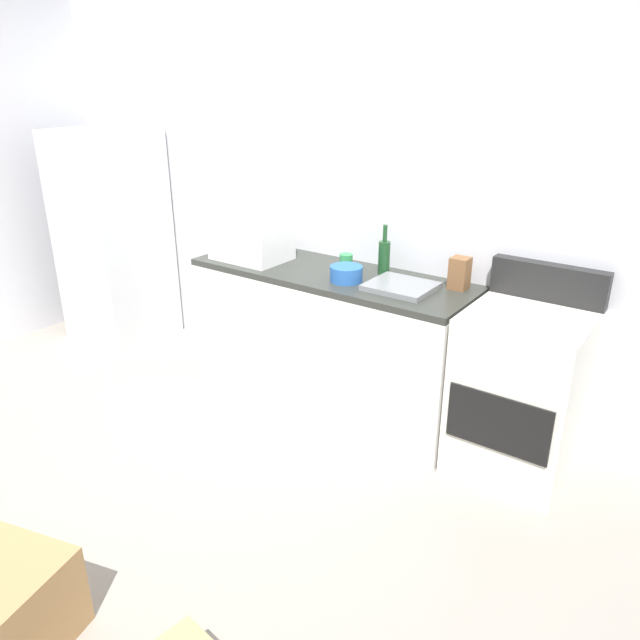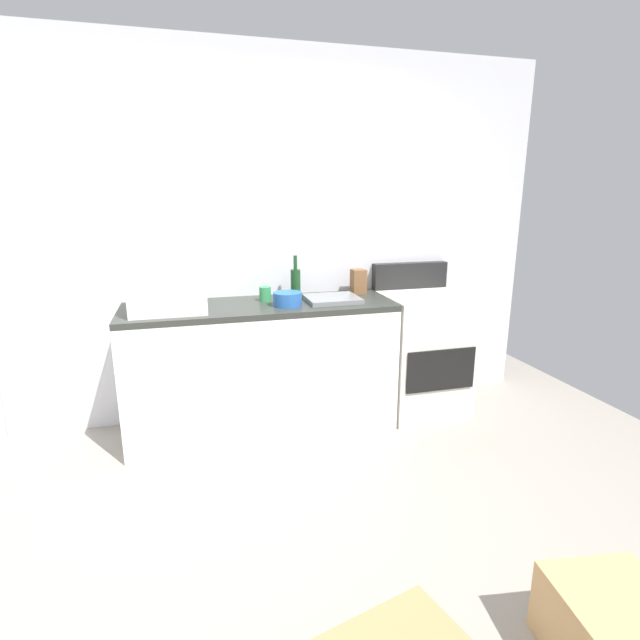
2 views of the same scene
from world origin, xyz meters
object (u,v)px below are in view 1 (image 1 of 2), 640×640
at_px(refrigerator, 114,237).
at_px(stove_oven, 520,391).
at_px(wine_bottle, 384,256).
at_px(coffee_mug, 346,262).
at_px(mixing_bowl, 346,274).
at_px(knife_block, 460,273).
at_px(cardboard_box_medium, 1,603).
at_px(microwave, 251,239).

xyz_separation_m(refrigerator, stove_oven, (3.27, 0.06, -0.36)).
xyz_separation_m(refrigerator, wine_bottle, (2.33, 0.20, 0.19)).
height_order(coffee_mug, mixing_bowl, coffee_mug).
distance_m(knife_block, cardboard_box_medium, 2.62).
height_order(microwave, wine_bottle, wine_bottle).
bearing_deg(mixing_bowl, refrigerator, 178.93).
bearing_deg(coffee_mug, wine_bottle, 15.36).
distance_m(wine_bottle, mixing_bowl, 0.28).
xyz_separation_m(stove_oven, wine_bottle, (-0.94, 0.15, 0.54)).
distance_m(refrigerator, stove_oven, 3.29).
height_order(refrigerator, knife_block, refrigerator).
relative_size(refrigerator, cardboard_box_medium, 3.37).
distance_m(coffee_mug, cardboard_box_medium, 2.44).
bearing_deg(knife_block, refrigerator, -175.63).
bearing_deg(coffee_mug, refrigerator, -176.20).
bearing_deg(microwave, refrigerator, 179.44).
xyz_separation_m(coffee_mug, knife_block, (0.71, 0.08, 0.04)).
distance_m(wine_bottle, coffee_mug, 0.25).
height_order(refrigerator, stove_oven, refrigerator).
distance_m(microwave, wine_bottle, 0.89).
relative_size(mixing_bowl, cardboard_box_medium, 0.39).
distance_m(coffee_mug, mixing_bowl, 0.22).
distance_m(microwave, mixing_bowl, 0.76).
height_order(microwave, cardboard_box_medium, microwave).
relative_size(microwave, mixing_bowl, 2.42).
distance_m(wine_bottle, knife_block, 0.48).
distance_m(refrigerator, cardboard_box_medium, 3.08).
relative_size(refrigerator, mixing_bowl, 8.64).
xyz_separation_m(coffee_mug, mixing_bowl, (0.12, -0.18, -0.00)).
height_order(stove_oven, knife_block, stove_oven).
bearing_deg(knife_block, stove_oven, -19.23).
bearing_deg(wine_bottle, cardboard_box_medium, -95.99).
bearing_deg(cardboard_box_medium, wine_bottle, 84.01).
bearing_deg(refrigerator, wine_bottle, 4.97).
bearing_deg(microwave, stove_oven, 2.22).
bearing_deg(wine_bottle, microwave, -165.83).
bearing_deg(cardboard_box_medium, stove_oven, 61.99).
relative_size(stove_oven, mixing_bowl, 5.79).
relative_size(wine_bottle, mixing_bowl, 1.58).
height_order(stove_oven, microwave, microwave).
xyz_separation_m(microwave, cardboard_box_medium, (0.61, -2.16, -0.85)).
relative_size(stove_oven, coffee_mug, 11.00).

